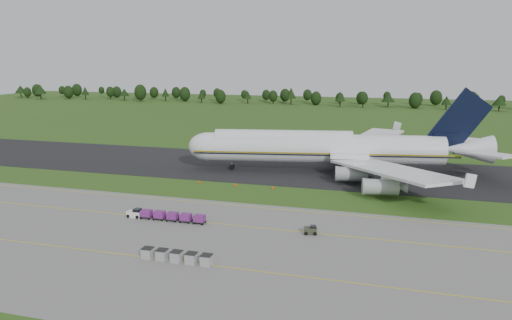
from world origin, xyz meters
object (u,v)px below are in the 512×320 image
(baggage_train, at_px, (164,216))
(uld_row, at_px, (177,256))
(utility_cart, at_px, (311,231))
(aircraft, at_px, (329,148))
(edge_markers, at_px, (235,185))

(baggage_train, xyz_separation_m, uld_row, (10.69, -17.27, -0.05))
(utility_cart, bearing_deg, baggage_train, -179.46)
(uld_row, bearing_deg, utility_cart, 45.87)
(aircraft, relative_size, baggage_train, 5.11)
(utility_cart, relative_size, edge_markers, 0.13)
(aircraft, height_order, uld_row, aircraft)
(baggage_train, bearing_deg, aircraft, 64.99)
(aircraft, xyz_separation_m, utility_cart, (4.26, -49.97, -5.85))
(aircraft, height_order, utility_cart, aircraft)
(edge_markers, bearing_deg, uld_row, -82.19)
(aircraft, xyz_separation_m, edge_markers, (-18.97, -22.14, -6.22))
(utility_cart, bearing_deg, aircraft, 94.87)
(baggage_train, distance_m, edge_markers, 28.45)
(utility_cart, distance_m, edge_markers, 36.25)
(aircraft, height_order, edge_markers, aircraft)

